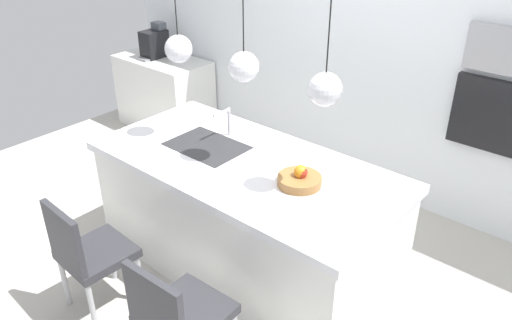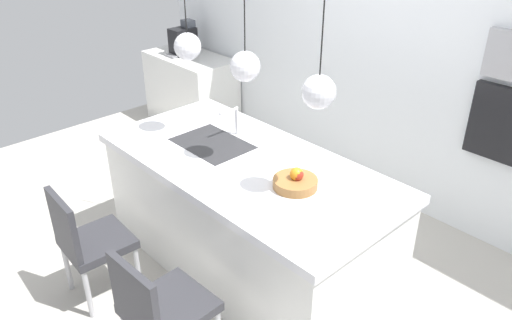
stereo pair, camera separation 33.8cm
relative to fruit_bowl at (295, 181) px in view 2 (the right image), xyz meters
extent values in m
plane|color=#BCB7AD|center=(-0.46, 0.00, -0.94)|extent=(6.60, 6.60, 0.00)
cube|color=white|center=(-0.46, 1.65, 0.36)|extent=(6.00, 0.10, 2.60)
cube|color=white|center=(-0.46, 0.00, -0.52)|extent=(2.13, 1.01, 0.84)
cube|color=white|center=(-0.46, 0.00, -0.07)|extent=(2.19, 1.07, 0.06)
cube|color=#2D2D30|center=(-0.83, 0.00, -0.05)|extent=(0.56, 0.40, 0.02)
cylinder|color=silver|center=(-0.83, 0.24, 0.07)|extent=(0.02, 0.02, 0.22)
cylinder|color=silver|center=(-0.83, 0.16, 0.17)|extent=(0.02, 0.16, 0.02)
cylinder|color=#9E6B38|center=(0.00, 0.00, -0.01)|extent=(0.28, 0.28, 0.06)
sphere|color=#B22D1E|center=(0.00, 0.01, 0.05)|extent=(0.08, 0.08, 0.08)
sphere|color=orange|center=(0.00, 0.01, 0.05)|extent=(0.09, 0.09, 0.09)
cube|color=white|center=(-2.86, 1.28, -0.52)|extent=(1.10, 0.60, 0.84)
cube|color=black|center=(-2.97, 1.28, 0.05)|extent=(0.20, 0.28, 0.30)
cube|color=gray|center=(-2.97, 1.11, -0.09)|extent=(0.16, 0.08, 0.02)
cube|color=#4C515B|center=(-2.97, 1.36, 0.24)|extent=(0.14, 0.11, 0.08)
cube|color=black|center=(0.62, 1.58, 0.09)|extent=(0.56, 0.08, 0.56)
cube|color=#333338|center=(-0.94, -0.94, -0.51)|extent=(0.44, 0.45, 0.06)
cube|color=#333338|center=(-0.95, -1.13, -0.28)|extent=(0.39, 0.06, 0.40)
cylinder|color=#B2B2B7|center=(-0.75, -0.77, -0.74)|extent=(0.04, 0.04, 0.40)
cylinder|color=#B2B2B7|center=(-1.10, -0.75, -0.74)|extent=(0.04, 0.04, 0.40)
cylinder|color=#B2B2B7|center=(-0.77, -1.13, -0.74)|extent=(0.04, 0.04, 0.40)
cylinder|color=#B2B2B7|center=(-1.12, -1.11, -0.74)|extent=(0.04, 0.04, 0.40)
cube|color=#333338|center=(-0.08, -0.94, -0.48)|extent=(0.45, 0.47, 0.06)
cube|color=#333338|center=(-0.07, -1.15, -0.26)|extent=(0.41, 0.06, 0.38)
cylinder|color=#B2B2B7|center=(-0.27, -0.75, -0.73)|extent=(0.04, 0.04, 0.42)
sphere|color=silver|center=(-1.06, 0.00, 0.63)|extent=(0.19, 0.19, 0.19)
sphere|color=silver|center=(-0.46, 0.00, 0.63)|extent=(0.19, 0.19, 0.19)
cylinder|color=black|center=(-0.46, 0.00, 1.03)|extent=(0.01, 0.01, 0.60)
sphere|color=silver|center=(0.14, 0.00, 0.63)|extent=(0.19, 0.19, 0.19)
cylinder|color=black|center=(0.14, 0.00, 1.03)|extent=(0.01, 0.01, 0.60)
camera|label=1|loc=(1.57, -2.26, 1.63)|focal=35.54mm
camera|label=2|loc=(1.82, -2.03, 1.63)|focal=35.54mm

